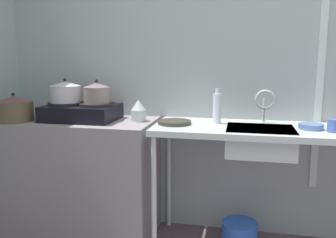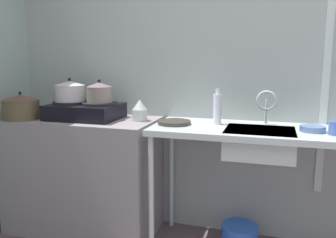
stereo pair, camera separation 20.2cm
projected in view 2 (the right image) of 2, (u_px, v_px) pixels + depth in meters
wall_back at (262, 59)px, 2.51m from camera, size 4.73×0.10×2.68m
wall_metal_strip at (329, 38)px, 2.32m from camera, size 0.05×0.01×2.14m
counter_concrete at (83, 174)px, 2.73m from camera, size 1.15×0.56×0.89m
counter_sink at (282, 140)px, 2.24m from camera, size 1.71×0.56×0.89m
stove at (85, 111)px, 2.63m from camera, size 0.52×0.39×0.13m
pot_on_left_burner at (70, 91)px, 2.64m from camera, size 0.23×0.23×0.18m
pot_on_right_burner at (99, 92)px, 2.57m from camera, size 0.19×0.19×0.17m
pot_beside_stove at (21, 107)px, 2.61m from camera, size 0.27×0.27×0.21m
percolator at (140, 110)px, 2.54m from camera, size 0.11×0.11×0.16m
sink_basin at (259, 143)px, 2.25m from camera, size 0.44×0.36×0.17m
faucet at (266, 102)px, 2.35m from camera, size 0.14×0.08×0.24m
frying_pan at (174, 122)px, 2.42m from camera, size 0.23×0.23×0.03m
cup_by_rack at (335, 128)px, 2.06m from camera, size 0.07×0.07×0.08m
small_bowl_on_drainboard at (313, 129)px, 2.17m from camera, size 0.15×0.15×0.04m
bottle_by_sink at (217, 109)px, 2.40m from camera, size 0.06×0.06×0.24m
bucket_on_floor at (240, 237)px, 2.46m from camera, size 0.25×0.25×0.18m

